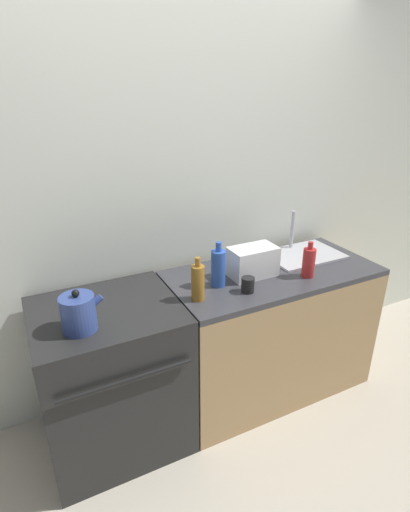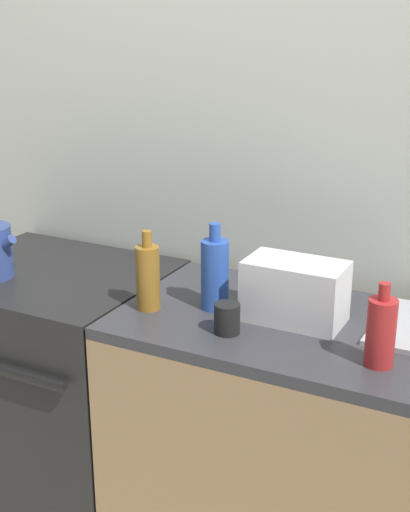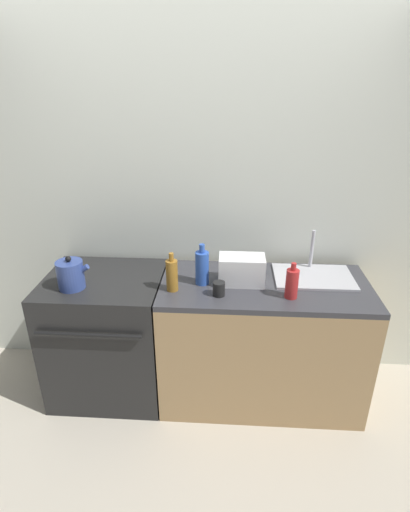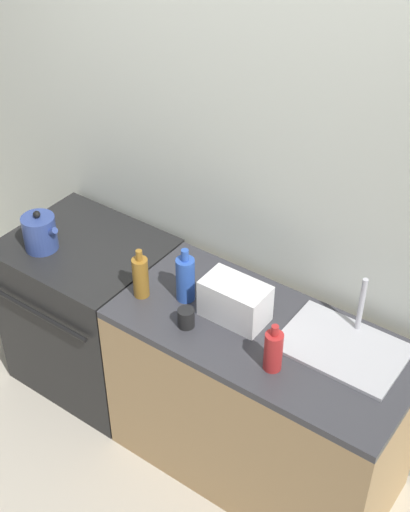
% 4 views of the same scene
% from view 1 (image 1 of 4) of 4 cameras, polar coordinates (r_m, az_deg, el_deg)
% --- Properties ---
extents(ground_plane, '(12.00, 12.00, 0.00)m').
position_cam_1_polar(ground_plane, '(2.65, 3.47, -24.66)').
color(ground_plane, beige).
extents(wall_back, '(8.00, 0.05, 2.60)m').
position_cam_1_polar(wall_back, '(2.50, -4.00, 7.82)').
color(wall_back, silver).
rests_on(wall_back, ground_plane).
extents(stove, '(0.77, 0.70, 0.89)m').
position_cam_1_polar(stove, '(2.41, -13.08, -16.27)').
color(stove, black).
rests_on(stove, ground_plane).
extents(counter_block, '(1.34, 0.64, 0.89)m').
position_cam_1_polar(counter_block, '(2.77, 9.11, -10.40)').
color(counter_block, tan).
rests_on(counter_block, ground_plane).
extents(kettle, '(0.21, 0.16, 0.22)m').
position_cam_1_polar(kettle, '(1.99, -17.60, -7.77)').
color(kettle, '#33478C').
rests_on(kettle, stove).
extents(toaster, '(0.29, 0.17, 0.18)m').
position_cam_1_polar(toaster, '(2.43, 6.83, -0.77)').
color(toaster, white).
rests_on(toaster, counter_block).
extents(sink_tray, '(0.51, 0.35, 0.28)m').
position_cam_1_polar(sink_tray, '(2.81, 13.73, 0.38)').
color(sink_tray, '#B7B7BC').
rests_on(sink_tray, counter_block).
extents(bottle_blue, '(0.09, 0.09, 0.27)m').
position_cam_1_polar(bottle_blue, '(2.29, 1.92, -1.66)').
color(bottle_blue, '#2D56B7').
rests_on(bottle_blue, counter_block).
extents(bottle_red, '(0.08, 0.08, 0.23)m').
position_cam_1_polar(bottle_red, '(2.48, 14.59, -0.86)').
color(bottle_red, '#B72828').
rests_on(bottle_red, counter_block).
extents(bottle_amber, '(0.07, 0.07, 0.25)m').
position_cam_1_polar(bottle_amber, '(2.14, -1.03, -3.76)').
color(bottle_amber, '#9E6B23').
rests_on(bottle_amber, counter_block).
extents(cup_black, '(0.07, 0.07, 0.09)m').
position_cam_1_polar(cup_black, '(2.26, 6.14, -4.10)').
color(cup_black, black).
rests_on(cup_black, counter_block).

